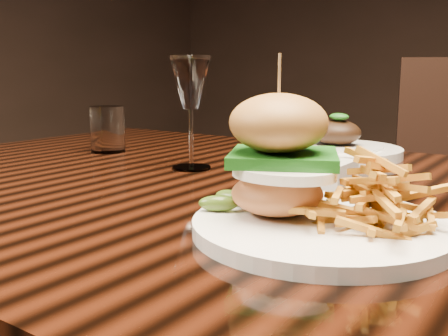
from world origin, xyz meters
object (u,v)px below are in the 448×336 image
Objects in this scene: wine_glass at (191,86)px; far_dish at (335,148)px; dining_table at (315,249)px; burger_plate at (319,187)px.

wine_glass is 0.32m from far_dish.
burger_plate is at bearing -64.62° from dining_table.
wine_glass reaches higher than burger_plate.
dining_table is 0.34m from far_dish.
dining_table is 8.56× the size of wine_glass.
wine_glass is 0.74× the size of far_dish.
far_dish is (-0.11, 0.31, 0.09)m from dining_table.
wine_glass is (-0.25, 0.05, 0.21)m from dining_table.
burger_plate is 1.40× the size of wine_glass.
dining_table is 0.33m from wine_glass.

